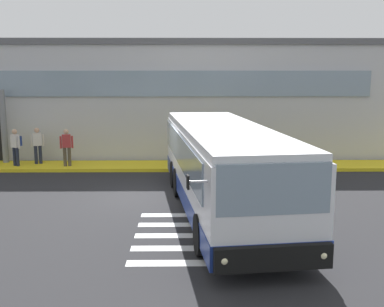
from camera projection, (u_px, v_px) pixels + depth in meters
name	position (u px, v px, depth m)	size (l,w,h in m)	color
ground_plane	(153.00, 195.00, 16.41)	(80.00, 90.00, 0.02)	#232326
bay_paint_stripes	(217.00, 235.00, 12.29)	(4.40, 3.96, 0.01)	silver
terminal_building	(155.00, 96.00, 27.37)	(25.63, 13.80, 5.90)	#B7B7BC
boarding_curb	(161.00, 166.00, 21.12)	(27.83, 2.00, 0.15)	yellow
entry_support_column	(4.00, 126.00, 21.32)	(0.28, 0.28, 3.39)	slate
bus_main_foreground	(223.00, 170.00, 14.20)	(3.82, 10.76, 2.70)	silver
passenger_near_column	(16.00, 145.00, 20.63)	(0.52, 0.49, 1.68)	#1E2338
passenger_by_doorway	(38.00, 144.00, 21.11)	(0.57, 0.33, 1.68)	#1E2338
passenger_at_curb_edge	(67.00, 146.00, 20.58)	(0.58, 0.30, 1.68)	#4C4233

